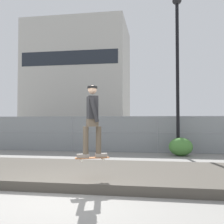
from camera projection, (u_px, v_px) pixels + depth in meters
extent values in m
plane|color=gray|center=(53.00, 199.00, 5.34)|extent=(120.00, 120.00, 0.00)
cube|color=#4C473F|center=(82.00, 173.00, 7.51)|extent=(11.94, 3.55, 0.23)
cube|color=#9E5B33|center=(92.00, 158.00, 6.16)|extent=(0.81, 0.50, 0.02)
cylinder|color=silver|center=(102.00, 158.00, 6.31)|extent=(0.06, 0.05, 0.05)
cylinder|color=silver|center=(104.00, 159.00, 6.13)|extent=(0.06, 0.05, 0.05)
cylinder|color=silver|center=(81.00, 159.00, 6.18)|extent=(0.06, 0.05, 0.05)
cylinder|color=silver|center=(82.00, 160.00, 6.00)|extent=(0.06, 0.05, 0.05)
cube|color=#99999E|center=(103.00, 158.00, 6.22)|extent=(0.10, 0.15, 0.01)
cube|color=#99999E|center=(81.00, 159.00, 6.09)|extent=(0.10, 0.15, 0.01)
cube|color=gray|center=(101.00, 155.00, 6.21)|extent=(0.30, 0.20, 0.09)
cube|color=gray|center=(83.00, 156.00, 6.10)|extent=(0.30, 0.20, 0.09)
cylinder|color=brown|center=(99.00, 140.00, 6.21)|extent=(0.13, 0.13, 0.64)
cylinder|color=brown|center=(86.00, 140.00, 6.13)|extent=(0.13, 0.13, 0.64)
cube|color=brown|center=(92.00, 123.00, 6.19)|extent=(0.36, 0.41, 0.18)
cube|color=#262628|center=(92.00, 108.00, 6.20)|extent=(0.35, 0.44, 0.54)
cylinder|color=#262628|center=(91.00, 110.00, 6.43)|extent=(0.25, 0.17, 0.58)
cylinder|color=#262628|center=(94.00, 110.00, 5.96)|extent=(0.25, 0.17, 0.58)
sphere|color=tan|center=(92.00, 90.00, 6.21)|extent=(0.21, 0.21, 0.21)
cylinder|color=black|center=(92.00, 87.00, 6.21)|extent=(0.24, 0.24, 0.05)
cylinder|color=gray|center=(72.00, 134.00, 13.88)|extent=(0.06, 0.06, 1.85)
cylinder|color=gray|center=(158.00, 134.00, 13.17)|extent=(0.06, 0.06, 1.85)
cylinder|color=gray|center=(114.00, 117.00, 13.55)|extent=(22.45, 0.04, 0.04)
cylinder|color=gray|center=(114.00, 132.00, 13.53)|extent=(22.45, 0.04, 0.04)
cylinder|color=gray|center=(114.00, 151.00, 13.49)|extent=(22.45, 0.04, 0.04)
cube|color=gray|center=(114.00, 134.00, 13.52)|extent=(22.45, 0.01, 1.85)
cylinder|color=black|center=(178.00, 79.00, 12.53)|extent=(0.16, 0.16, 7.27)
ellipsoid|color=black|center=(177.00, 1.00, 12.66)|extent=(0.44, 0.44, 0.36)
cube|color=black|center=(53.00, 135.00, 16.93)|extent=(4.54, 2.17, 0.70)
cube|color=#23282D|center=(50.00, 125.00, 16.97)|extent=(2.33, 1.78, 0.64)
cylinder|color=black|center=(76.00, 140.00, 17.67)|extent=(0.66, 0.29, 0.64)
cylinder|color=black|center=(70.00, 142.00, 15.97)|extent=(0.66, 0.29, 0.64)
cylinder|color=black|center=(37.00, 140.00, 17.87)|extent=(0.66, 0.29, 0.64)
cylinder|color=black|center=(27.00, 142.00, 16.17)|extent=(0.66, 0.29, 0.64)
cube|color=#B2AFA8|center=(79.00, 78.00, 52.15)|extent=(19.00, 13.72, 20.39)
cube|color=#1E232B|center=(68.00, 58.00, 45.44)|extent=(17.48, 0.04, 2.50)
ellipsoid|color=#477F38|center=(181.00, 147.00, 11.98)|extent=(1.09, 0.89, 0.84)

